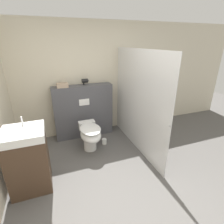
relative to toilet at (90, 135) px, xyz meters
The scene contains 9 objects.
ground_plane 1.34m from the toilet, 81.95° to the right, with size 12.00×12.00×0.00m, color #565451.
wall_back 1.28m from the toilet, 78.54° to the left, with size 8.00×0.06×2.50m.
partition_panel 0.73m from the toilet, 87.61° to the left, with size 1.30×0.28×1.19m.
shower_glass 1.14m from the toilet, 10.13° to the right, with size 0.04×2.05×1.96m.
toilet is the anchor object (origin of this frame).
sink_vanity 1.23m from the toilet, 149.78° to the right, with size 0.56×0.54×1.10m.
hair_drier 1.18m from the toilet, 81.23° to the left, with size 0.16×0.09×0.13m.
folded_towel 1.17m from the toilet, 119.35° to the left, with size 0.23×0.18×0.08m.
spare_toilet_roll 0.46m from the toilet, 21.49° to the left, with size 0.10×0.10×0.12m.
Camera 1 is at (-0.83, -1.71, 2.07)m, focal length 28.00 mm.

